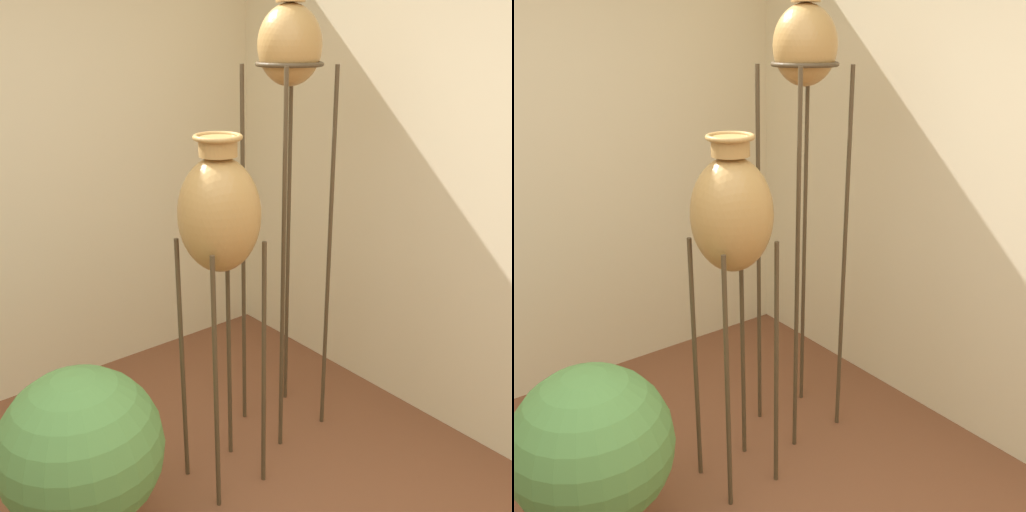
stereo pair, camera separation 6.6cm
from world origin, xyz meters
The scene contains 3 objects.
vase_stand_tall centered at (1.37, 0.88, 1.83)m, with size 0.32×0.32×2.18m.
vase_stand_medium centered at (0.86, 0.72, 1.27)m, with size 0.33×0.33×1.60m.
potted_plant centered at (0.20, 0.72, 0.45)m, with size 0.63×0.63×0.80m.
Camera 2 is at (-0.41, -1.19, 1.96)m, focal length 42.00 mm.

